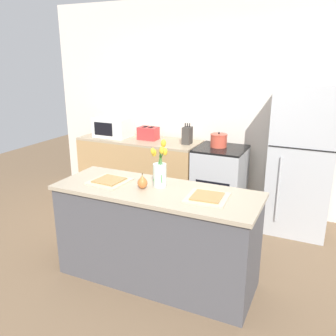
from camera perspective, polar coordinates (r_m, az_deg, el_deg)
name	(u,v)px	position (r m, az deg, el deg)	size (l,w,h in m)	color
ground_plane	(157,278)	(3.47, -1.81, -17.15)	(10.00, 10.00, 0.00)	brown
back_wall	(224,106)	(4.77, 9.00, 9.74)	(5.20, 0.08, 2.70)	silver
kitchen_island	(156,235)	(3.24, -1.89, -10.70)	(1.80, 0.66, 0.88)	#4C4C51
back_counter	(140,170)	(5.01, -4.52, -0.34)	(1.68, 0.60, 0.89)	tan
stove_range	(220,182)	(4.58, 8.27, -2.21)	(0.60, 0.61, 0.89)	#B2B5B7
refrigerator	(302,160)	(4.30, 20.68, 1.20)	(0.68, 0.67, 1.70)	#B7BABC
flower_vase	(160,170)	(3.08, -1.27, -0.39)	(0.14, 0.18, 0.42)	silver
pear_figurine	(142,182)	(3.06, -4.13, -2.32)	(0.09, 0.09, 0.14)	#C66B33
plate_setting_left	(109,181)	(3.27, -9.38, -2.05)	(0.35, 0.35, 0.02)	beige
plate_setting_right	(207,197)	(2.88, 6.29, -4.67)	(0.35, 0.35, 0.02)	beige
toaster	(148,133)	(4.84, -3.18, 5.59)	(0.28, 0.18, 0.17)	red
cooking_pot	(219,140)	(4.48, 8.13, 4.41)	(0.21, 0.21, 0.19)	#CC4C38
microwave	(113,127)	(5.07, -8.77, 6.53)	(0.48, 0.37, 0.27)	white
knife_block	(187,135)	(4.58, 3.11, 5.24)	(0.10, 0.14, 0.27)	#3D3833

